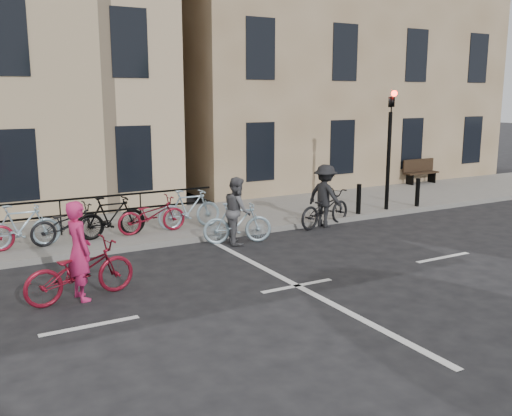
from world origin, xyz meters
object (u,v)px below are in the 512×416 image
cyclist_grey (237,217)px  cyclist_dark (325,202)px  cyclist_pink (80,266)px  traffic_light (390,135)px  bench (420,170)px

cyclist_grey → cyclist_dark: bearing=-64.7°
cyclist_pink → cyclist_dark: 7.77m
traffic_light → cyclist_pink: bearing=-163.3°
traffic_light → cyclist_dark: size_ratio=1.87×
traffic_light → cyclist_grey: bearing=-171.4°
cyclist_pink → cyclist_grey: cyclist_pink is taller
cyclist_grey → cyclist_dark: size_ratio=0.86×
bench → cyclist_pink: cyclist_pink is taller
bench → cyclist_pink: (-14.83, -6.39, -0.04)m
cyclist_dark → cyclist_pink: bearing=94.7°
bench → cyclist_dark: cyclist_dark is taller
cyclist_dark → cyclist_grey: bearing=83.5°
cyclist_pink → cyclist_grey: 4.83m
traffic_light → cyclist_grey: size_ratio=2.16×
traffic_light → cyclist_dark: bearing=-170.7°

